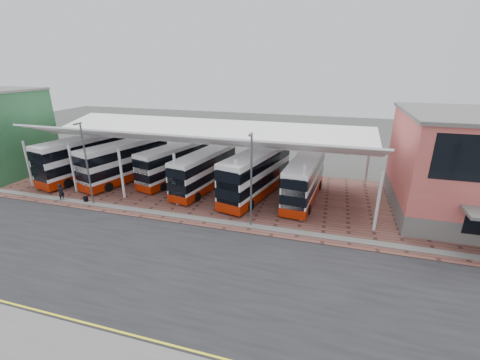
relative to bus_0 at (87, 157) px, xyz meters
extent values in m
plane|color=#3F423E|center=(20.13, -13.04, -2.48)|extent=(140.00, 140.00, 0.00)
cube|color=black|center=(20.13, -14.04, -2.47)|extent=(120.00, 14.00, 0.02)
cube|color=brown|center=(22.13, -0.04, -2.45)|extent=(72.00, 16.00, 0.06)
cube|color=#61615F|center=(20.13, -6.84, -2.41)|extent=(120.00, 0.80, 0.14)
cube|color=yellow|center=(20.13, -20.04, -2.45)|extent=(120.00, 0.12, 0.01)
cube|color=yellow|center=(20.13, -19.74, -2.45)|extent=(120.00, 0.12, 0.01)
cylinder|color=white|center=(-3.87, -4.54, 0.12)|extent=(0.26, 0.26, 5.20)
cylinder|color=white|center=(-3.87, 6.46, -0.18)|extent=(0.26, 0.26, 4.60)
cylinder|color=white|center=(2.13, -4.54, 0.12)|extent=(0.26, 0.26, 5.20)
cylinder|color=white|center=(2.13, 6.46, -0.18)|extent=(0.26, 0.26, 4.60)
cylinder|color=white|center=(8.13, -4.54, 0.12)|extent=(0.26, 0.26, 5.20)
cylinder|color=white|center=(8.13, 6.46, -0.18)|extent=(0.26, 0.26, 4.60)
cylinder|color=white|center=(14.13, -4.54, 0.12)|extent=(0.26, 0.26, 5.20)
cylinder|color=white|center=(14.13, 6.46, -0.18)|extent=(0.26, 0.26, 4.60)
cylinder|color=white|center=(20.13, -4.54, 0.12)|extent=(0.26, 0.26, 5.20)
cylinder|color=white|center=(20.13, 6.46, -0.18)|extent=(0.26, 0.26, 4.60)
cylinder|color=white|center=(26.13, -4.54, 0.12)|extent=(0.26, 0.26, 5.20)
cylinder|color=white|center=(26.13, 6.46, -0.18)|extent=(0.26, 0.26, 4.60)
cylinder|color=white|center=(32.13, -4.54, 0.12)|extent=(0.26, 0.26, 5.20)
cylinder|color=white|center=(32.13, 6.46, -0.18)|extent=(0.26, 0.26, 4.60)
cube|color=white|center=(14.13, -2.34, 3.62)|extent=(37.00, 4.95, 1.95)
cube|color=white|center=(14.13, 3.26, 3.42)|extent=(37.00, 7.12, 1.43)
cube|color=#306A3D|center=(-9.87, -2.04, 2.52)|extent=(6.20, 10.00, 10.00)
cylinder|color=#515358|center=(6.13, -6.74, 1.52)|extent=(0.16, 0.16, 8.00)
cube|color=#515358|center=(6.13, -7.04, 5.52)|extent=(0.15, 0.90, 0.15)
cylinder|color=#515358|center=(22.13, -6.74, 1.52)|extent=(0.16, 0.16, 8.00)
cube|color=#515358|center=(22.13, -7.04, 5.52)|extent=(0.15, 0.90, 0.15)
cube|color=white|center=(0.01, 0.02, 0.15)|extent=(5.10, 12.07, 4.60)
cube|color=#9E1C04|center=(0.01, 0.02, -1.72)|extent=(5.15, 12.12, 0.96)
cube|color=black|center=(0.01, 0.02, -0.33)|extent=(5.15, 12.12, 1.02)
cube|color=black|center=(0.01, 0.02, 1.38)|extent=(5.15, 12.12, 1.02)
cube|color=black|center=(-1.23, -5.67, 0.04)|extent=(2.37, 0.61, 3.85)
cylinder|color=black|center=(-2.10, -3.37, -1.88)|extent=(0.52, 1.11, 1.07)
cylinder|color=black|center=(0.52, -3.94, -1.88)|extent=(0.52, 1.11, 1.07)
cylinder|color=black|center=(-0.51, 3.99, -1.88)|extent=(0.52, 1.11, 1.07)
cylinder|color=black|center=(2.11, 3.42, -1.88)|extent=(0.52, 1.11, 1.07)
cube|color=white|center=(5.26, 0.20, -0.02)|extent=(5.48, 11.27, 4.30)
cube|color=#9E1C04|center=(5.26, 0.20, -1.77)|extent=(5.53, 11.32, 0.90)
cube|color=black|center=(5.26, 0.20, -0.47)|extent=(5.53, 11.32, 0.95)
cube|color=black|center=(5.26, 0.20, 1.13)|extent=(5.53, 11.32, 0.95)
cube|color=black|center=(3.73, -5.03, -0.12)|extent=(2.19, 0.73, 3.60)
cylinder|color=black|center=(3.07, -2.83, -1.92)|extent=(0.55, 1.04, 1.00)
cylinder|color=black|center=(5.47, -3.53, -1.92)|extent=(0.55, 1.04, 1.00)
cylinder|color=black|center=(5.04, 3.94, -1.92)|extent=(0.55, 1.04, 1.00)
cylinder|color=black|center=(7.44, 3.24, -1.92)|extent=(0.55, 1.04, 1.00)
cube|color=white|center=(10.79, 1.68, -0.22)|extent=(4.86, 10.33, 3.94)
cube|color=#9E1C04|center=(10.79, 1.68, -1.82)|extent=(4.90, 10.38, 0.82)
cube|color=black|center=(10.79, 1.68, -0.63)|extent=(4.90, 10.38, 0.87)
cube|color=black|center=(10.79, 1.68, 0.84)|extent=(4.90, 10.38, 0.87)
cube|color=black|center=(9.48, -3.14, -0.31)|extent=(2.01, 0.63, 3.30)
cylinder|color=black|center=(8.84, -1.13, -1.96)|extent=(0.49, 0.95, 0.92)
cylinder|color=black|center=(11.05, -1.74, -1.96)|extent=(0.49, 0.95, 0.92)
cylinder|color=black|center=(10.53, 5.09, -1.96)|extent=(0.49, 0.95, 0.92)
cylinder|color=black|center=(12.74, 4.49, -1.96)|extent=(0.49, 0.95, 0.92)
cube|color=white|center=(15.14, 0.13, -0.24)|extent=(3.98, 10.23, 3.91)
cube|color=#9E1C04|center=(15.14, 0.13, -1.83)|extent=(4.03, 10.28, 0.82)
cube|color=black|center=(15.14, 0.13, -0.65)|extent=(4.03, 10.28, 0.86)
cube|color=black|center=(15.14, 0.13, 0.81)|extent=(4.03, 10.28, 0.86)
cube|color=black|center=(14.28, -4.74, -0.33)|extent=(2.03, 0.45, 3.27)
cylinder|color=black|center=(13.47, -2.82, -1.96)|extent=(0.41, 0.94, 0.91)
cylinder|color=black|center=(15.70, -3.22, -1.96)|extent=(0.41, 0.94, 0.91)
cylinder|color=black|center=(14.59, 3.48, -1.96)|extent=(0.41, 0.94, 0.91)
cylinder|color=black|center=(16.82, 3.08, -1.96)|extent=(0.41, 0.94, 0.91)
cube|color=white|center=(20.95, 0.02, 0.06)|extent=(5.14, 11.65, 4.44)
cube|color=#9E1C04|center=(20.95, 0.02, -1.75)|extent=(5.19, 11.70, 0.93)
cube|color=black|center=(20.95, 0.02, -0.40)|extent=(5.19, 11.70, 0.98)
cube|color=black|center=(20.95, 0.02, 1.25)|extent=(5.19, 11.70, 0.98)
cube|color=black|center=(19.65, -5.45, -0.04)|extent=(2.29, 0.64, 3.72)
cylinder|color=black|center=(18.86, -3.22, -1.90)|extent=(0.52, 1.07, 1.03)
cylinder|color=black|center=(21.37, -3.81, -1.90)|extent=(0.52, 1.07, 1.03)
cylinder|color=black|center=(20.53, 3.86, -1.90)|extent=(0.52, 1.07, 1.03)
cylinder|color=black|center=(23.05, 3.26, -1.90)|extent=(0.52, 1.07, 1.03)
cube|color=white|center=(25.80, 0.35, -0.16)|extent=(3.26, 10.50, 4.04)
cube|color=#9E1C04|center=(25.80, 0.35, -1.81)|extent=(3.30, 10.54, 0.85)
cube|color=black|center=(25.80, 0.35, -0.59)|extent=(3.30, 10.54, 0.89)
cube|color=black|center=(25.80, 0.35, 0.92)|extent=(3.30, 10.54, 0.89)
cube|color=black|center=(25.34, -4.75, -0.26)|extent=(2.11, 0.28, 3.38)
cylinder|color=black|center=(24.34, -2.84, -1.95)|extent=(0.35, 0.96, 0.94)
cylinder|color=black|center=(26.67, -3.05, -1.95)|extent=(0.35, 0.96, 0.94)
cylinder|color=black|center=(24.93, 3.74, -1.95)|extent=(0.35, 0.96, 0.94)
cylinder|color=black|center=(27.26, 3.53, -1.95)|extent=(0.35, 0.96, 0.94)
imported|color=black|center=(2.52, -6.87, -1.53)|extent=(0.49, 0.69, 1.77)
cube|color=black|center=(5.15, -6.62, -2.12)|extent=(0.35, 0.25, 0.60)
camera|label=1|loc=(28.16, -30.31, 10.63)|focal=24.00mm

